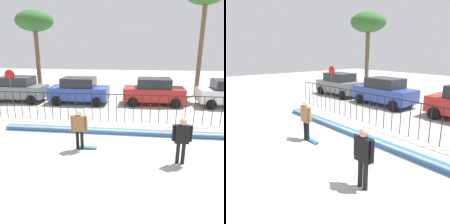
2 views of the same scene
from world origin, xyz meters
TOP-DOWN VIEW (x-y plane):
  - ground_plane at (0.00, 0.00)m, footprint 60.00×60.00m
  - bowl_coping_ledge at (0.00, 1.05)m, footprint 11.00×0.40m
  - perimeter_fence at (0.00, 2.80)m, footprint 14.04×0.04m
  - skateboarder at (-1.17, -0.83)m, footprint 0.70×0.26m
  - skateboard at (-0.86, -0.77)m, footprint 0.80×0.20m
  - camera_operator at (2.80, -1.56)m, footprint 0.71×0.27m
  - parked_car_gray at (-8.01, 6.83)m, footprint 4.30×2.12m
  - parked_car_blue at (-3.19, 6.81)m, footprint 4.30×2.12m
  - parked_car_red at (2.26, 7.11)m, footprint 4.30×2.12m
  - stop_sign at (-8.04, 6.00)m, footprint 0.76×0.07m
  - palm_tree_short at (-7.40, 9.49)m, footprint 3.01×3.01m

SIDE VIEW (x-z plane):
  - ground_plane at x=0.00m, z-range 0.00..0.00m
  - skateboard at x=-0.86m, z-range 0.02..0.10m
  - bowl_coping_ledge at x=0.00m, z-range -0.01..0.25m
  - parked_car_gray at x=-8.01m, z-range 0.02..1.92m
  - parked_car_blue at x=-3.19m, z-range 0.02..1.92m
  - parked_car_red at x=2.26m, z-range 0.02..1.92m
  - perimeter_fence at x=0.00m, z-range 0.20..1.81m
  - skateboarder at x=-1.17m, z-range 0.17..1.91m
  - camera_operator at x=2.80m, z-range 0.18..1.93m
  - stop_sign at x=-8.04m, z-range 0.37..2.87m
  - palm_tree_short at x=-7.40m, z-range 2.46..9.33m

